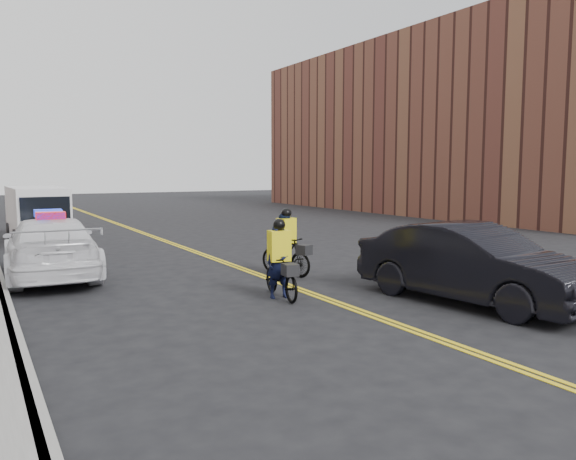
{
  "coord_description": "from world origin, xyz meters",
  "views": [
    {
      "loc": [
        -6.51,
        -9.61,
        2.75
      ],
      "look_at": [
        0.17,
        2.18,
        1.3
      ],
      "focal_mm": 35.0,
      "sensor_mm": 36.0,
      "label": 1
    }
  ],
  "objects_px": {
    "cyclist_near": "(279,270)",
    "cargo_van": "(37,215)",
    "police_cruiser": "(51,247)",
    "cyclist_far": "(286,249)",
    "dark_sedan": "(472,264)"
  },
  "relations": [
    {
      "from": "cyclist_near",
      "to": "cargo_van",
      "type": "bearing_deg",
      "value": 111.89
    },
    {
      "from": "police_cruiser",
      "to": "cyclist_far",
      "type": "bearing_deg",
      "value": 156.83
    },
    {
      "from": "dark_sedan",
      "to": "cargo_van",
      "type": "height_order",
      "value": "cargo_van"
    },
    {
      "from": "cargo_van",
      "to": "cyclist_near",
      "type": "xyz_separation_m",
      "value": [
        3.49,
        -13.18,
        -0.43
      ]
    },
    {
      "from": "cyclist_near",
      "to": "cyclist_far",
      "type": "xyz_separation_m",
      "value": [
        1.43,
        2.22,
        0.1
      ]
    },
    {
      "from": "police_cruiser",
      "to": "cyclist_near",
      "type": "distance_m",
      "value": 6.32
    },
    {
      "from": "cyclist_near",
      "to": "dark_sedan",
      "type": "bearing_deg",
      "value": -29.41
    },
    {
      "from": "cargo_van",
      "to": "cyclist_near",
      "type": "height_order",
      "value": "cargo_van"
    },
    {
      "from": "cyclist_near",
      "to": "cyclist_far",
      "type": "distance_m",
      "value": 2.64
    },
    {
      "from": "cargo_van",
      "to": "cyclist_far",
      "type": "relative_size",
      "value": 2.78
    },
    {
      "from": "police_cruiser",
      "to": "cyclist_far",
      "type": "distance_m",
      "value": 6.04
    },
    {
      "from": "police_cruiser",
      "to": "dark_sedan",
      "type": "distance_m",
      "value": 10.27
    },
    {
      "from": "cargo_van",
      "to": "police_cruiser",
      "type": "bearing_deg",
      "value": -94.66
    },
    {
      "from": "cyclist_far",
      "to": "cyclist_near",
      "type": "bearing_deg",
      "value": -139.46
    },
    {
      "from": "cargo_van",
      "to": "cyclist_near",
      "type": "relative_size",
      "value": 2.78
    }
  ]
}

